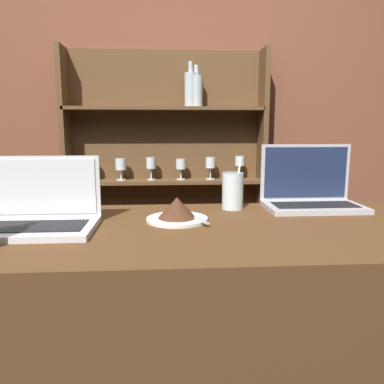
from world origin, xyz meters
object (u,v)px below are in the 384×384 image
object	(u,v)px
laptop_near	(38,214)
cake_plate	(177,211)
laptop_far	(310,193)
water_glass	(233,191)

from	to	relation	value
laptop_near	cake_plate	world-z (taller)	laptop_near
laptop_near	cake_plate	size ratio (longest dim) A/B	1.72
laptop_far	water_glass	size ratio (longest dim) A/B	1.85
laptop_near	cake_plate	xyz separation A→B (m)	(0.41, 0.06, -0.01)
laptop_near	laptop_far	size ratio (longest dim) A/B	0.98
laptop_far	water_glass	xyz separation A→B (m)	(-0.29, -0.00, 0.01)
laptop_far	water_glass	distance (m)	0.29
laptop_far	water_glass	world-z (taller)	laptop_far
laptop_near	cake_plate	distance (m)	0.42
laptop_near	water_glass	size ratio (longest dim) A/B	1.81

